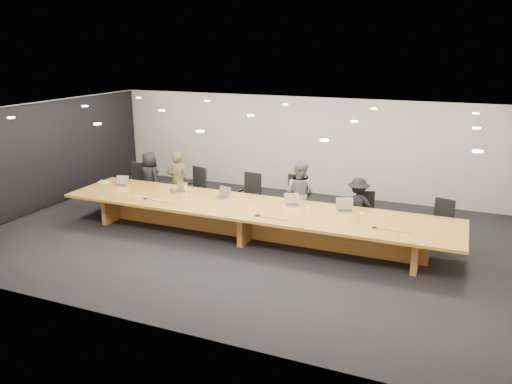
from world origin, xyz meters
TOP-DOWN VIEW (x-y plane):
  - ground at (0.00, 0.00)m, footprint 12.00×12.00m
  - back_wall at (0.00, 4.00)m, footprint 12.00×0.02m
  - left_wall_panel at (-5.94, 0.00)m, footprint 0.08×7.84m
  - conference_table at (0.00, 0.00)m, footprint 9.00×1.80m
  - chair_far_left at (-4.04, 1.21)m, footprint 0.64×0.64m
  - chair_left at (-2.22, 1.34)m, footprint 0.73×0.73m
  - chair_mid_left at (-0.63, 1.31)m, footprint 0.65×0.65m
  - chair_mid_right at (0.60, 1.35)m, footprint 0.65×0.65m
  - chair_right at (2.34, 1.25)m, footprint 0.65×0.65m
  - chair_far_right at (3.93, 1.20)m, footprint 0.67×0.67m
  - person_a at (-3.52, 1.26)m, footprint 0.83×0.69m
  - person_b at (-2.60, 1.19)m, footprint 0.66×0.54m
  - person_c at (0.75, 1.20)m, footprint 0.90×0.77m
  - person_d at (2.16, 1.16)m, footprint 0.93×0.63m
  - laptop_a at (-3.73, 0.29)m, footprint 0.37×0.30m
  - laptop_b at (-2.06, 0.37)m, footprint 0.34×0.27m
  - laptop_c at (-0.88, 0.31)m, footprint 0.40×0.33m
  - laptop_d at (0.83, 0.40)m, footprint 0.41×0.36m
  - laptop_e at (2.03, 0.43)m, footprint 0.45×0.40m
  - water_bottle at (-1.74, 0.13)m, footprint 0.09×0.09m
  - amber_mug at (-2.16, 0.20)m, footprint 0.10×0.10m
  - paper_cup_near at (1.28, 0.16)m, footprint 0.09×0.09m
  - paper_cup_far at (2.43, 0.20)m, footprint 0.11×0.11m
  - notepad at (-4.35, 0.39)m, footprint 0.27×0.22m
  - lime_gadget at (-4.36, 0.39)m, footprint 0.18×0.11m
  - av_box at (-3.75, -0.49)m, footprint 0.19×0.15m
  - mic_left at (-2.49, -0.44)m, footprint 0.13×0.13m
  - mic_center at (0.39, -0.54)m, footprint 0.14×0.14m
  - mic_right at (2.78, -0.32)m, footprint 0.15×0.15m

SIDE VIEW (x-z plane):
  - ground at x=0.00m, z-range 0.00..0.00m
  - chair_right at x=2.34m, z-range 0.00..0.99m
  - chair_far_right at x=3.93m, z-range 0.00..1.03m
  - conference_table at x=0.00m, z-range 0.15..0.90m
  - chair_far_left at x=-4.04m, z-range 0.00..1.11m
  - chair_mid_left at x=-0.63m, z-range 0.00..1.13m
  - chair_left at x=-2.22m, z-range 0.00..1.14m
  - chair_mid_right at x=0.60m, z-range 0.00..1.18m
  - person_d at x=2.16m, z-range 0.00..1.34m
  - person_a at x=-3.52m, z-range 0.00..1.45m
  - notepad at x=-4.35m, z-range 0.75..0.77m
  - av_box at x=-3.75m, z-range 0.75..0.78m
  - mic_right at x=2.78m, z-range 0.75..0.78m
  - mic_left at x=-2.49m, z-range 0.75..0.78m
  - mic_center at x=0.39m, z-range 0.75..0.78m
  - person_b at x=-2.60m, z-range 0.00..1.55m
  - lime_gadget at x=-4.36m, z-range 0.77..0.79m
  - paper_cup_near at x=1.28m, z-range 0.75..0.84m
  - paper_cup_far at x=2.43m, z-range 0.75..0.85m
  - person_c at x=0.75m, z-range 0.00..1.60m
  - amber_mug at x=-2.16m, z-range 0.75..0.86m
  - laptop_b at x=-2.06m, z-range 0.75..0.99m
  - laptop_a at x=-3.73m, z-range 0.75..1.00m
  - water_bottle at x=-1.74m, z-range 0.75..1.00m
  - laptop_d at x=0.83m, z-range 0.75..1.02m
  - laptop_c at x=-0.88m, z-range 0.75..1.02m
  - laptop_e at x=2.03m, z-range 0.75..1.04m
  - left_wall_panel at x=-5.94m, z-range 0.00..2.74m
  - back_wall at x=0.00m, z-range 0.00..2.80m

